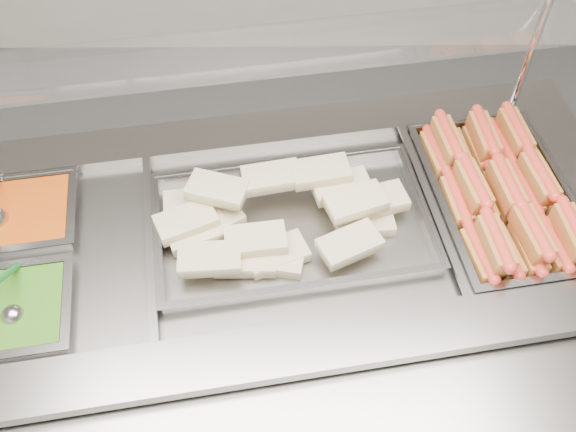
{
  "coord_description": "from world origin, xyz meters",
  "views": [
    {
      "loc": [
        -0.06,
        -0.69,
        2.4
      ],
      "look_at": [
        -0.05,
        0.4,
        1.01
      ],
      "focal_mm": 40.0,
      "sensor_mm": 36.0,
      "label": 1
    }
  ],
  "objects_px": {
    "steam_counter": "(272,313)",
    "sneeze_guard": "(251,53)",
    "pan_wraps": "(292,227)",
    "pan_hotdogs": "(499,203)",
    "serving_spoon": "(12,308)"
  },
  "relations": [
    {
      "from": "sneeze_guard",
      "to": "pan_wraps",
      "type": "height_order",
      "value": "sneeze_guard"
    },
    {
      "from": "steam_counter",
      "to": "pan_hotdogs",
      "type": "xyz_separation_m",
      "value": [
        0.68,
        0.11,
        0.45
      ]
    },
    {
      "from": "pan_wraps",
      "to": "sneeze_guard",
      "type": "bearing_deg",
      "value": 114.33
    },
    {
      "from": "serving_spoon",
      "to": "pan_wraps",
      "type": "bearing_deg",
      "value": 21.5
    },
    {
      "from": "serving_spoon",
      "to": "sneeze_guard",
      "type": "bearing_deg",
      "value": 39.91
    },
    {
      "from": "pan_hotdogs",
      "to": "serving_spoon",
      "type": "xyz_separation_m",
      "value": [
        -1.32,
        -0.37,
        0.06
      ]
    },
    {
      "from": "steam_counter",
      "to": "sneeze_guard",
      "type": "xyz_separation_m",
      "value": [
        -0.04,
        0.24,
        0.89
      ]
    },
    {
      "from": "steam_counter",
      "to": "pan_hotdogs",
      "type": "relative_size",
      "value": 3.33
    },
    {
      "from": "pan_wraps",
      "to": "pan_hotdogs",
      "type": "bearing_deg",
      "value": 8.99
    },
    {
      "from": "pan_hotdogs",
      "to": "serving_spoon",
      "type": "relative_size",
      "value": 3.48
    },
    {
      "from": "pan_hotdogs",
      "to": "serving_spoon",
      "type": "bearing_deg",
      "value": -164.12
    },
    {
      "from": "pan_wraps",
      "to": "serving_spoon",
      "type": "xyz_separation_m",
      "value": [
        -0.7,
        -0.28,
        0.04
      ]
    },
    {
      "from": "steam_counter",
      "to": "sneeze_guard",
      "type": "height_order",
      "value": "sneeze_guard"
    },
    {
      "from": "pan_wraps",
      "to": "serving_spoon",
      "type": "bearing_deg",
      "value": -158.5
    },
    {
      "from": "sneeze_guard",
      "to": "pan_hotdogs",
      "type": "distance_m",
      "value": 0.85
    }
  ]
}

